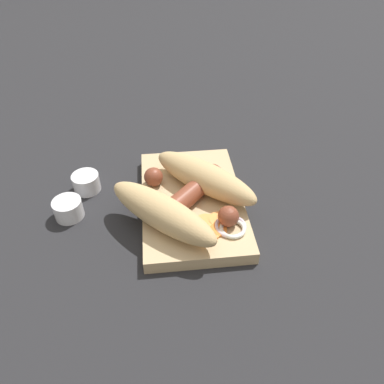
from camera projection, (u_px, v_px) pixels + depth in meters
name	position (u px, v px, depth m)	size (l,w,h in m)	color
ground_plane	(192.00, 207.00, 0.58)	(3.00, 3.00, 0.00)	#232326
food_tray	(192.00, 202.00, 0.57)	(0.24, 0.15, 0.02)	tan
bread_roll	(184.00, 194.00, 0.54)	(0.23, 0.23, 0.05)	tan
sausage	(189.00, 195.00, 0.55)	(0.13, 0.13, 0.03)	brown
pickled_veggies	(224.00, 227.00, 0.52)	(0.06, 0.08, 0.01)	orange
condiment_cup_near	(86.00, 183.00, 0.60)	(0.04, 0.04, 0.03)	white
condiment_cup_far	(69.00, 208.00, 0.56)	(0.04, 0.04, 0.03)	white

